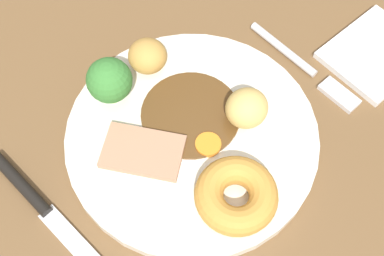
# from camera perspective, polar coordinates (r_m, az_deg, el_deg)

# --- Properties ---
(dining_table) EXTENTS (1.20, 0.84, 0.04)m
(dining_table) POSITION_cam_1_polar(r_m,az_deg,el_deg) (0.51, 0.27, -5.45)
(dining_table) COLOR brown
(dining_table) RESTS_ON ground
(dinner_plate) EXTENTS (0.26, 0.26, 0.01)m
(dinner_plate) POSITION_cam_1_polar(r_m,az_deg,el_deg) (0.50, -0.00, -0.94)
(dinner_plate) COLOR silver
(dinner_plate) RESTS_ON dining_table
(gravy_pool) EXTENTS (0.10, 0.10, 0.00)m
(gravy_pool) POSITION_cam_1_polar(r_m,az_deg,el_deg) (0.51, -0.15, 1.63)
(gravy_pool) COLOR #563819
(gravy_pool) RESTS_ON dinner_plate
(meat_slice_main) EXTENTS (0.09, 0.09, 0.01)m
(meat_slice_main) POSITION_cam_1_polar(r_m,az_deg,el_deg) (0.49, -5.70, -2.73)
(meat_slice_main) COLOR tan
(meat_slice_main) RESTS_ON dinner_plate
(yorkshire_pudding) EXTENTS (0.08, 0.08, 0.03)m
(yorkshire_pudding) POSITION_cam_1_polar(r_m,az_deg,el_deg) (0.46, 5.13, -7.75)
(yorkshire_pudding) COLOR #C68938
(yorkshire_pudding) RESTS_ON dinner_plate
(roast_potato_left) EXTENTS (0.04, 0.04, 0.04)m
(roast_potato_left) POSITION_cam_1_polar(r_m,az_deg,el_deg) (0.49, 6.34, 2.30)
(roast_potato_left) COLOR #D8B260
(roast_potato_left) RESTS_ON dinner_plate
(roast_potato_right) EXTENTS (0.04, 0.04, 0.03)m
(roast_potato_right) POSITION_cam_1_polar(r_m,az_deg,el_deg) (0.53, -5.17, 8.29)
(roast_potato_right) COLOR #BC8C42
(roast_potato_right) RESTS_ON dinner_plate
(carrot_coin_front) EXTENTS (0.03, 0.03, 0.01)m
(carrot_coin_front) POSITION_cam_1_polar(r_m,az_deg,el_deg) (0.49, 1.88, -1.92)
(carrot_coin_front) COLOR orange
(carrot_coin_front) RESTS_ON dinner_plate
(broccoli_floret) EXTENTS (0.05, 0.05, 0.06)m
(broccoli_floret) POSITION_cam_1_polar(r_m,az_deg,el_deg) (0.50, -9.52, 5.42)
(broccoli_floret) COLOR #8CB766
(broccoli_floret) RESTS_ON dinner_plate
(fork) EXTENTS (0.03, 0.15, 0.01)m
(fork) POSITION_cam_1_polar(r_m,az_deg,el_deg) (0.57, 12.99, 6.85)
(fork) COLOR silver
(fork) RESTS_ON dining_table
(knife) EXTENTS (0.04, 0.19, 0.01)m
(knife) POSITION_cam_1_polar(r_m,az_deg,el_deg) (0.50, -16.94, -8.74)
(knife) COLOR black
(knife) RESTS_ON dining_table
(folded_napkin) EXTENTS (0.11, 0.10, 0.01)m
(folded_napkin) POSITION_cam_1_polar(r_m,az_deg,el_deg) (0.60, 20.47, 8.10)
(folded_napkin) COLOR white
(folded_napkin) RESTS_ON dining_table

